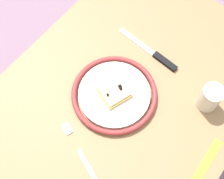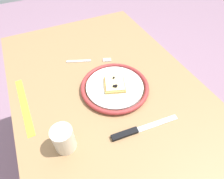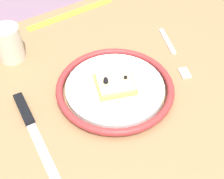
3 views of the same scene
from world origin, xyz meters
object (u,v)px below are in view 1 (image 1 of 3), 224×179
object	(u,v)px
plate	(114,94)
knife	(157,56)
dining_table	(116,116)
fork	(80,152)
pizza_slice_near	(115,92)
cup	(210,98)

from	to	relation	value
plate	knife	world-z (taller)	plate
dining_table	knife	bearing A→B (deg)	-0.51
fork	dining_table	bearing A→B (deg)	2.00
pizza_slice_near	fork	bearing A→B (deg)	-171.61
dining_table	pizza_slice_near	xyz separation A→B (m)	(0.02, 0.02, 0.13)
fork	knife	bearing A→B (deg)	0.61
dining_table	cup	distance (m)	0.31
pizza_slice_near	cup	distance (m)	0.28
dining_table	plate	xyz separation A→B (m)	(0.02, 0.02, 0.11)
knife	cup	xyz separation A→B (m)	(-0.05, -0.21, 0.04)
dining_table	plate	size ratio (longest dim) A/B	4.11
pizza_slice_near	knife	xyz separation A→B (m)	(0.20, -0.03, -0.02)
knife	plate	bearing A→B (deg)	172.48
pizza_slice_near	fork	distance (m)	0.21
plate	fork	xyz separation A→B (m)	(-0.20, -0.03, -0.01)
dining_table	fork	bearing A→B (deg)	-178.00
plate	cup	world-z (taller)	cup
knife	pizza_slice_near	bearing A→B (deg)	172.67
dining_table	knife	size ratio (longest dim) A/B	4.56
dining_table	fork	world-z (taller)	fork
cup	plate	bearing A→B (deg)	122.37
plate	cup	size ratio (longest dim) A/B	2.96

